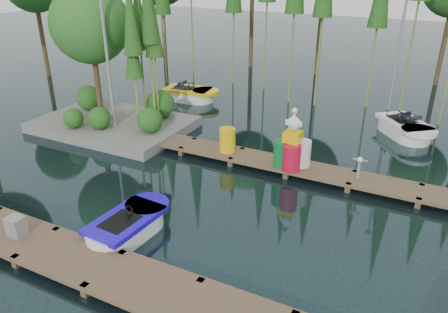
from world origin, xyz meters
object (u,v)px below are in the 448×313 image
at_px(drum_cluster, 292,150).
at_px(boat_yellow_far, 189,94).
at_px(island, 105,51).
at_px(boat_blue, 128,227).
at_px(yellow_barrel, 227,140).
at_px(utility_cabinet, 16,226).

bearing_deg(drum_cluster, boat_yellow_far, 142.80).
distance_m(island, boat_blue, 8.91).
distance_m(island, boat_yellow_far, 5.52).
bearing_deg(island, boat_yellow_far, 76.89).
bearing_deg(yellow_barrel, drum_cluster, -3.60).
xyz_separation_m(island, drum_cluster, (8.37, -0.94, -2.29)).
relative_size(boat_blue, drum_cluster, 1.35).
bearing_deg(yellow_barrel, utility_cabinet, -108.95).
xyz_separation_m(boat_blue, boat_yellow_far, (-4.63, 10.79, 0.05)).
bearing_deg(boat_yellow_far, island, -89.55).
xyz_separation_m(boat_yellow_far, drum_cluster, (7.30, -5.54, 0.58)).
height_order(boat_blue, boat_yellow_far, boat_yellow_far).
distance_m(boat_yellow_far, utility_cabinet, 12.62).
xyz_separation_m(island, utility_cabinet, (3.51, -7.79, -2.63)).
relative_size(boat_yellow_far, yellow_barrel, 3.57).
xyz_separation_m(boat_blue, utility_cabinet, (-2.19, -1.60, 0.30)).
distance_m(boat_blue, utility_cabinet, 2.73).
xyz_separation_m(utility_cabinet, drum_cluster, (4.85, 6.85, 0.34)).
xyz_separation_m(island, boat_blue, (5.70, -6.19, -2.93)).
xyz_separation_m(yellow_barrel, drum_cluster, (2.45, -0.15, 0.16)).
height_order(boat_blue, utility_cabinet, boat_blue).
relative_size(island, boat_blue, 2.48).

